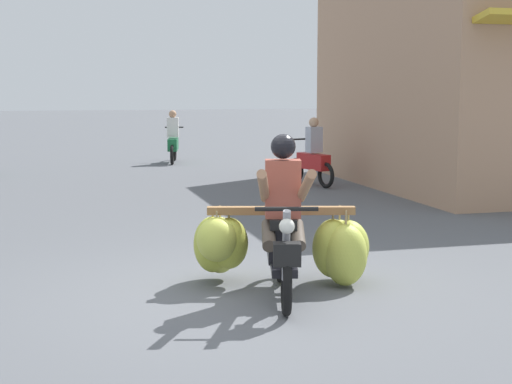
# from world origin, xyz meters

# --- Properties ---
(ground_plane) EXTENTS (120.00, 120.00, 0.00)m
(ground_plane) POSITION_xyz_m (0.00, 0.00, 0.00)
(ground_plane) COLOR #56595E
(motorbike_main_loaded) EXTENTS (1.87, 1.92, 1.58)m
(motorbike_main_loaded) POSITION_xyz_m (0.51, 0.27, 0.47)
(motorbike_main_loaded) COLOR black
(motorbike_main_loaded) RESTS_ON ground
(motorbike_distant_ahead_left) EXTENTS (0.59, 1.60, 1.40)m
(motorbike_distant_ahead_left) POSITION_xyz_m (1.48, 13.37, 0.57)
(motorbike_distant_ahead_left) COLOR black
(motorbike_distant_ahead_left) RESTS_ON ground
(motorbike_distant_ahead_right) EXTENTS (0.63, 1.59, 1.40)m
(motorbike_distant_ahead_right) POSITION_xyz_m (3.49, 7.91, 0.57)
(motorbike_distant_ahead_right) COLOR black
(motorbike_distant_ahead_right) RESTS_ON ground
(shopfront_building) EXTENTS (3.26, 7.16, 4.29)m
(shopfront_building) POSITION_xyz_m (6.13, 7.21, 2.15)
(shopfront_building) COLOR tan
(shopfront_building) RESTS_ON ground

